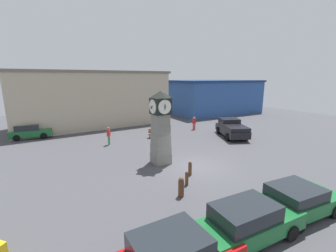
% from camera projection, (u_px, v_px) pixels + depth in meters
% --- Properties ---
extents(ground_plane, '(66.37, 66.37, 0.00)m').
position_uv_depth(ground_plane, '(196.00, 167.00, 16.06)').
color(ground_plane, '#424247').
extents(clock_tower, '(1.53, 1.61, 5.33)m').
position_uv_depth(clock_tower, '(161.00, 127.00, 16.21)').
color(clock_tower, slate).
rests_on(clock_tower, ground_plane).
extents(bollard_near_tower, '(0.31, 0.31, 1.10)m').
position_uv_depth(bollard_near_tower, '(181.00, 187.00, 11.95)').
color(bollard_near_tower, brown).
rests_on(bollard_near_tower, ground_plane).
extents(bollard_mid_row, '(0.20, 0.20, 0.87)m').
position_uv_depth(bollard_mid_row, '(187.00, 178.00, 13.21)').
color(bollard_mid_row, brown).
rests_on(bollard_mid_row, ground_plane).
extents(bollard_far_row, '(0.23, 0.23, 0.94)m').
position_uv_depth(bollard_far_row, '(190.00, 168.00, 14.59)').
color(bollard_far_row, brown).
rests_on(bollard_far_row, ground_plane).
extents(car_near_tower, '(4.55, 2.02, 1.57)m').
position_uv_depth(car_near_tower, '(249.00, 221.00, 8.68)').
color(car_near_tower, '#19602D').
rests_on(car_near_tower, ground_plane).
extents(car_by_building, '(4.09, 2.39, 1.41)m').
position_uv_depth(car_by_building, '(298.00, 199.00, 10.38)').
color(car_by_building, '#19602D').
rests_on(car_by_building, ground_plane).
extents(car_end_of_row, '(4.10, 2.36, 1.48)m').
position_uv_depth(car_end_of_row, '(31.00, 131.00, 23.47)').
color(car_end_of_row, '#19602D').
rests_on(car_end_of_row, ground_plane).
extents(pickup_truck, '(3.93, 5.35, 1.85)m').
position_uv_depth(pickup_truck, '(232.00, 128.00, 23.93)').
color(pickup_truck, black).
rests_on(pickup_truck, ground_plane).
extents(bench, '(1.64, 1.30, 0.90)m').
position_uv_depth(bench, '(156.00, 133.00, 23.59)').
color(bench, brown).
rests_on(bench, ground_plane).
extents(pedestrian_near_bench, '(0.42, 0.27, 1.57)m').
position_uv_depth(pedestrian_near_bench, '(194.00, 122.00, 27.24)').
color(pedestrian_near_bench, red).
rests_on(pedestrian_near_bench, ground_plane).
extents(pedestrian_by_cars, '(0.42, 0.47, 1.72)m').
position_uv_depth(pedestrian_by_cars, '(109.00, 135.00, 21.05)').
color(pedestrian_by_cars, '#338C4C').
rests_on(pedestrian_by_cars, ground_plane).
extents(warehouse_blue_far, '(19.49, 7.91, 7.06)m').
position_uv_depth(warehouse_blue_far, '(94.00, 98.00, 29.40)').
color(warehouse_blue_far, '#B7A88E').
rests_on(warehouse_blue_far, ground_plane).
extents(storefront_low_left, '(15.86, 10.69, 5.75)m').
position_uv_depth(storefront_low_left, '(212.00, 96.00, 40.72)').
color(storefront_low_left, '#2D5193').
rests_on(storefront_low_left, ground_plane).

